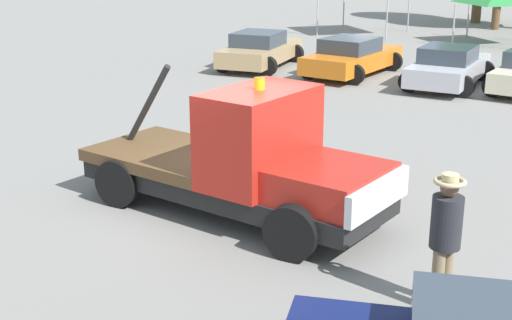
% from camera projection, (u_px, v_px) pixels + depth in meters
% --- Properties ---
extents(ground_plane, '(160.00, 160.00, 0.00)m').
position_uv_depth(ground_plane, '(231.00, 212.00, 12.77)').
color(ground_plane, gray).
extents(tow_truck, '(5.99, 2.85, 2.51)m').
position_uv_depth(tow_truck, '(247.00, 164.00, 12.27)').
color(tow_truck, black).
rests_on(tow_truck, ground).
extents(person_near_truck, '(0.42, 0.42, 1.88)m').
position_uv_depth(person_near_truck, '(446.00, 231.00, 9.16)').
color(person_near_truck, '#847051').
rests_on(person_near_truck, ground).
extents(parked_car_tan, '(2.73, 4.63, 1.34)m').
position_uv_depth(parked_car_tan, '(260.00, 50.00, 26.44)').
color(parked_car_tan, tan).
rests_on(parked_car_tan, ground).
extents(parked_car_orange, '(2.73, 4.69, 1.34)m').
position_uv_depth(parked_car_orange, '(352.00, 57.00, 24.95)').
color(parked_car_orange, orange).
rests_on(parked_car_orange, ground).
extents(parked_car_silver, '(2.39, 4.44, 1.34)m').
position_uv_depth(parked_car_silver, '(449.00, 67.00, 23.09)').
color(parked_car_silver, '#B7B7BC').
rests_on(parked_car_silver, ground).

